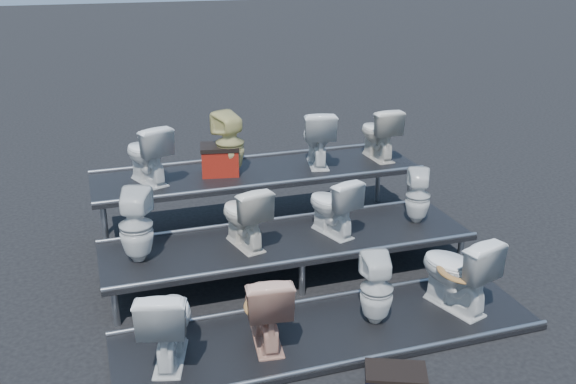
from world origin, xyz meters
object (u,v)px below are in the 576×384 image
object	(u,v)px
step_stool	(395,382)
toilet_11	(379,133)
toilet_2	(377,289)
toilet_5	(244,215)
toilet_0	(167,322)
toilet_6	(332,205)
red_crate	(220,161)
toilet_8	(147,153)
toilet_7	(418,196)
toilet_4	(136,226)
toilet_10	(317,137)
toilet_3	(456,271)
toilet_9	(230,144)
toilet_1	(266,306)

from	to	relation	value
step_stool	toilet_11	bearing A→B (deg)	90.70
toilet_2	toilet_5	bearing A→B (deg)	-41.81
toilet_0	toilet_6	xyz separation A→B (m)	(2.09, 1.30, 0.35)
red_crate	toilet_8	bearing A→B (deg)	-167.57
toilet_6	toilet_7	size ratio (longest dim) A/B	1.07
toilet_0	toilet_4	xyz separation A→B (m)	(-0.11, 1.30, 0.40)
toilet_2	toilet_8	xyz separation A→B (m)	(-1.89, 2.60, 0.80)
toilet_10	toilet_11	distance (m)	0.89
toilet_8	toilet_3	bearing A→B (deg)	115.38
toilet_9	toilet_8	bearing A→B (deg)	-20.51
toilet_0	toilet_8	xyz separation A→B (m)	(0.17, 2.60, 0.77)
toilet_5	red_crate	xyz separation A→B (m)	(0.03, 1.33, 0.20)
toilet_3	toilet_6	bearing A→B (deg)	-73.64
toilet_9	step_stool	world-z (taller)	toilet_9
toilet_2	toilet_11	xyz separation A→B (m)	(1.22, 2.60, 0.79)
toilet_0	toilet_2	xyz separation A→B (m)	(2.06, 0.00, -0.03)
toilet_0	toilet_10	xyz separation A→B (m)	(2.39, 2.60, 0.78)
toilet_6	toilet_9	bearing A→B (deg)	-73.59
red_crate	step_stool	world-z (taller)	red_crate
toilet_2	toilet_8	bearing A→B (deg)	-43.65
toilet_4	toilet_6	bearing A→B (deg)	-161.65
toilet_1	red_crate	bearing A→B (deg)	-86.48
toilet_4	toilet_10	size ratio (longest dim) A/B	1.05
toilet_9	toilet_0	bearing A→B (deg)	44.59
toilet_0	toilet_7	size ratio (longest dim) A/B	1.21
toilet_7	step_stool	distance (m)	2.76
toilet_4	red_crate	world-z (taller)	toilet_4
toilet_1	toilet_4	world-z (taller)	toilet_4
toilet_1	step_stool	xyz separation A→B (m)	(0.87, -0.97, -0.36)
toilet_0	red_crate	bearing A→B (deg)	-96.06
toilet_6	toilet_9	xyz separation A→B (m)	(-0.89, 1.30, 0.45)
toilet_7	red_crate	size ratio (longest dim) A/B	1.43
toilet_0	toilet_6	size ratio (longest dim) A/B	1.14
red_crate	toilet_9	bearing A→B (deg)	-4.19
toilet_4	toilet_9	distance (m)	1.90
toilet_2	step_stool	world-z (taller)	toilet_2
toilet_2	toilet_9	size ratio (longest dim) A/B	0.91
toilet_4	toilet_5	distance (m)	1.16
toilet_3	toilet_2	bearing A→B (deg)	-17.10
toilet_2	toilet_10	xyz separation A→B (m)	(0.33, 2.60, 0.81)
toilet_5	toilet_11	distance (m)	2.61
toilet_2	toilet_10	size ratio (longest dim) A/B	0.97
toilet_0	toilet_2	world-z (taller)	toilet_0
toilet_11	toilet_9	bearing A→B (deg)	-2.37
toilet_2	toilet_6	world-z (taller)	toilet_6
toilet_0	toilet_4	world-z (taller)	toilet_4
toilet_4	toilet_7	xyz separation A→B (m)	(3.31, 0.00, -0.07)
toilet_10	toilet_11	world-z (taller)	toilet_10
toilet_2	toilet_7	bearing A→B (deg)	-120.92
toilet_1	toilet_9	world-z (taller)	toilet_9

